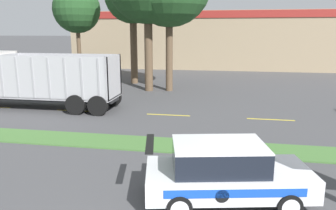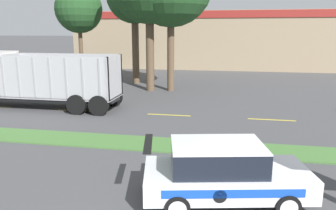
{
  "view_description": "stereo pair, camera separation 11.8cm",
  "coord_description": "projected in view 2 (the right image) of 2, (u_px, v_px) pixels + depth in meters",
  "views": [
    {
      "loc": [
        1.74,
        -4.2,
        4.47
      ],
      "look_at": [
        -0.53,
        8.43,
        1.57
      ],
      "focal_mm": 35.0,
      "sensor_mm": 36.0,
      "label": 1
    },
    {
      "loc": [
        1.85,
        -4.18,
        4.47
      ],
      "look_at": [
        -0.53,
        8.43,
        1.57
      ],
      "focal_mm": 35.0,
      "sensor_mm": 36.0,
      "label": 2
    }
  ],
  "objects": [
    {
      "name": "centre_line_5",
      "position": [
        272.0,
        120.0,
        16.9
      ],
      "size": [
        2.4,
        0.14,
        0.01
      ],
      "primitive_type": "cube",
      "color": "yellow",
      "rests_on": "ground_plane"
    },
    {
      "name": "rally_car",
      "position": [
        223.0,
        172.0,
        8.67
      ],
      "size": [
        4.61,
        2.71,
        1.65
      ],
      "color": "white",
      "rests_on": "ground_plane"
    },
    {
      "name": "tree_behind_centre",
      "position": [
        78.0,
        5.0,
        29.69
      ],
      "size": [
        4.28,
        4.28,
        9.63
      ],
      "color": "brown",
      "rests_on": "ground_plane"
    },
    {
      "name": "centre_line_3",
      "position": [
        77.0,
        111.0,
        18.85
      ],
      "size": [
        2.4,
        0.14,
        0.01
      ],
      "primitive_type": "cube",
      "color": "yellow",
      "rests_on": "ground_plane"
    },
    {
      "name": "store_building_backdrop",
      "position": [
        241.0,
        40.0,
        42.32
      ],
      "size": [
        40.73,
        12.1,
        6.78
      ],
      "color": "#9E896B",
      "rests_on": "ground_plane"
    },
    {
      "name": "grass_verge",
      "position": [
        179.0,
        146.0,
        13.0
      ],
      "size": [
        120.0,
        1.67,
        0.06
      ],
      "primitive_type": "cube",
      "color": "#477538",
      "rests_on": "ground_plane"
    },
    {
      "name": "centre_line_4",
      "position": [
        169.0,
        115.0,
        17.87
      ],
      "size": [
        2.4,
        0.14,
        0.01
      ],
      "primitive_type": "cube",
      "color": "yellow",
      "rests_on": "ground_plane"
    },
    {
      "name": "dump_truck_lead",
      "position": [
        1.0,
        78.0,
        19.7
      ],
      "size": [
        12.14,
        2.58,
        3.33
      ],
      "color": "black",
      "rests_on": "ground_plane"
    }
  ]
}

